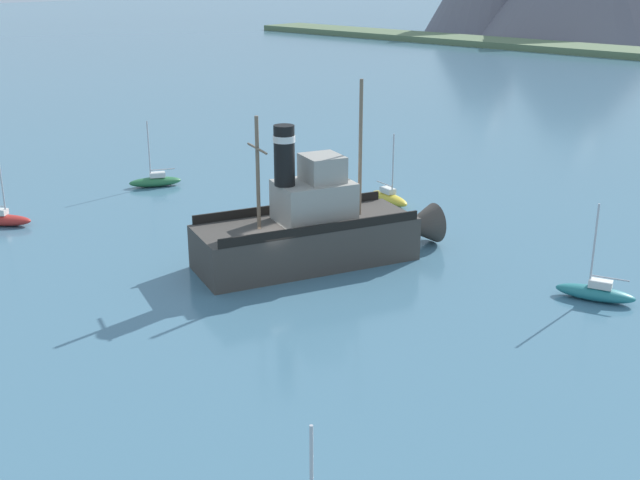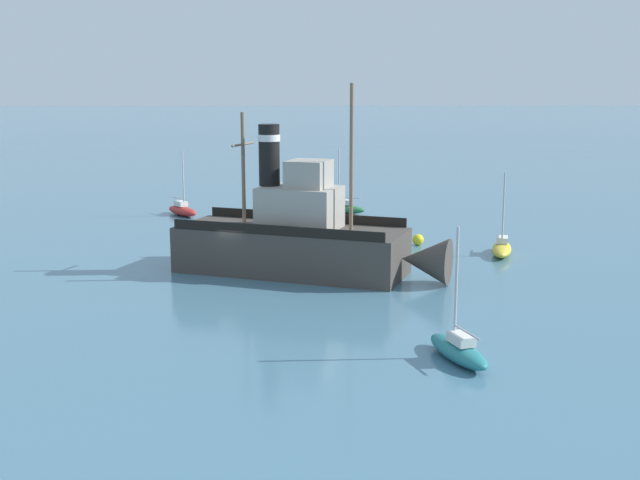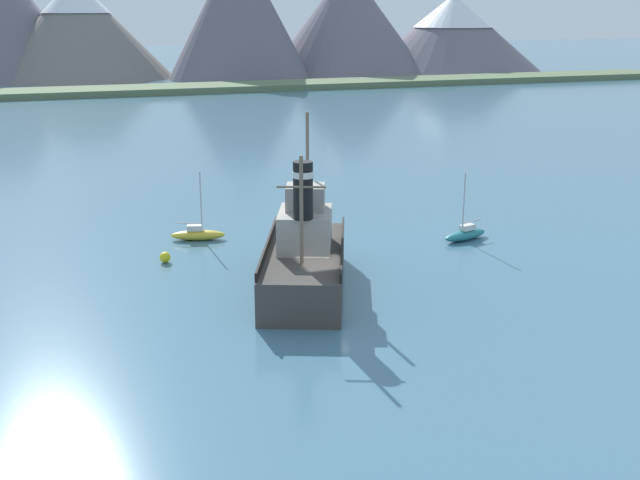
% 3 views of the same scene
% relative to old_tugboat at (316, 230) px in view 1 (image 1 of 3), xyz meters
% --- Properties ---
extents(ground_plane, '(600.00, 600.00, 0.00)m').
position_rel_old_tugboat_xyz_m(ground_plane, '(0.03, -3.11, -1.83)').
color(ground_plane, '#477289').
extents(old_tugboat, '(8.44, 14.65, 9.90)m').
position_rel_old_tugboat_xyz_m(old_tugboat, '(0.00, 0.00, 0.00)').
color(old_tugboat, '#423D38').
rests_on(old_tugboat, ground).
extents(sailboat_green, '(2.84, 3.84, 4.90)m').
position_rel_old_tugboat_xyz_m(sailboat_green, '(-19.57, 3.20, -1.40)').
color(sailboat_green, '#286B3D').
rests_on(sailboat_green, ground).
extents(sailboat_red, '(3.71, 3.14, 4.90)m').
position_rel_old_tugboat_xyz_m(sailboat_red, '(-18.88, -8.98, -1.40)').
color(sailboat_red, '#B22823').
rests_on(sailboat_red, ground).
extents(sailboat_teal, '(3.96, 2.18, 4.90)m').
position_rel_old_tugboat_xyz_m(sailboat_teal, '(13.68, 5.60, -1.40)').
color(sailboat_teal, '#23757A').
rests_on(sailboat_teal, ground).
extents(sailboat_yellow, '(3.96, 2.04, 4.90)m').
position_rel_old_tugboat_xyz_m(sailboat_yellow, '(-4.21, 11.69, -1.40)').
color(sailboat_yellow, gold).
rests_on(sailboat_yellow, ground).
extents(mooring_buoy, '(0.70, 0.70, 0.70)m').
position_rel_old_tugboat_xyz_m(mooring_buoy, '(-7.17, 7.22, -1.48)').
color(mooring_buoy, yellow).
rests_on(mooring_buoy, ground).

